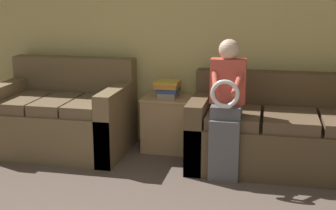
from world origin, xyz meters
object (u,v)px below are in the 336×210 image
object	(u,v)px
side_shelf	(168,123)
book_stack	(168,88)
couch_side	(64,118)
couch_main	(289,134)
child_left_seated	(227,103)

from	to	relation	value
side_shelf	book_stack	size ratio (longest dim) A/B	2.01
side_shelf	couch_side	bearing A→B (deg)	-167.39
couch_main	couch_side	bearing A→B (deg)	179.41
couch_side	child_left_seated	distance (m)	1.78
child_left_seated	side_shelf	bearing A→B (deg)	136.82
couch_side	child_left_seated	xyz separation A→B (m)	(1.71, -0.37, 0.34)
couch_main	side_shelf	xyz separation A→B (m)	(-1.21, 0.26, -0.03)
couch_side	book_stack	xyz separation A→B (m)	(1.05, 0.24, 0.31)
couch_main	couch_side	world-z (taller)	couch_side
couch_main	child_left_seated	bearing A→B (deg)	-147.77
couch_main	couch_side	distance (m)	2.27
couch_main	child_left_seated	distance (m)	0.75
couch_main	side_shelf	bearing A→B (deg)	167.84
side_shelf	child_left_seated	bearing A→B (deg)	-43.18
couch_side	book_stack	size ratio (longest dim) A/B	4.85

